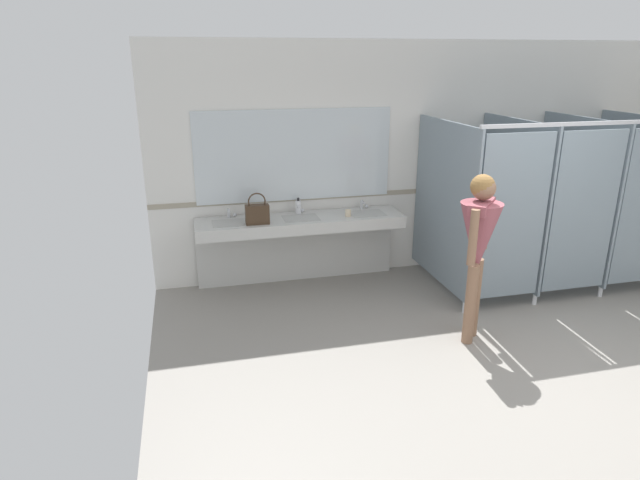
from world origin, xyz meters
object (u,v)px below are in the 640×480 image
Objects in this scene: person_standing at (479,238)px; handbag at (257,213)px; soap_dispenser at (298,207)px; paper_cup at (348,213)px.

handbag is (-1.92, 1.57, -0.06)m from person_standing.
handbag is at bearing -150.43° from soap_dispenser.
handbag is 4.57× the size of paper_cup.
paper_cup is (-0.81, 1.63, -0.15)m from person_standing.
paper_cup is at bearing 116.45° from person_standing.
handbag is at bearing 140.60° from person_standing.
paper_cup is at bearing -24.38° from soap_dispenser.
person_standing is 8.53× the size of soap_dispenser.
paper_cup is at bearing 2.82° from handbag.
person_standing is 20.97× the size of paper_cup.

